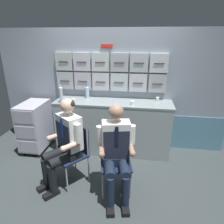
# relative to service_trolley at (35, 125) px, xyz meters

# --- Properties ---
(ground) EXTENTS (4.80, 4.80, 0.04)m
(ground) POSITION_rel_service_trolley_xyz_m (1.36, -0.92, -0.50)
(ground) COLOR #353D3E
(galley_bulkhead) EXTENTS (4.20, 0.14, 2.15)m
(galley_bulkhead) POSITION_rel_service_trolley_xyz_m (1.36, 0.45, 0.59)
(galley_bulkhead) COLOR #919CA9
(galley_bulkhead) RESTS_ON ground
(galley_counter) EXTENTS (2.04, 0.53, 0.95)m
(galley_counter) POSITION_rel_service_trolley_xyz_m (1.42, 0.17, -0.01)
(galley_counter) COLOR #929DA0
(galley_counter) RESTS_ON ground
(service_trolley) EXTENTS (0.40, 0.65, 0.90)m
(service_trolley) POSITION_rel_service_trolley_xyz_m (0.00, 0.00, 0.00)
(service_trolley) COLOR black
(service_trolley) RESTS_ON ground
(folding_chair_left) EXTENTS (0.56, 0.56, 0.83)m
(folding_chair_left) POSITION_rel_service_trolley_xyz_m (1.00, -0.70, 0.02)
(folding_chair_left) COLOR #A8AAAF
(folding_chair_left) RESTS_ON ground
(crew_member_left) EXTENTS (0.63, 0.67, 1.26)m
(crew_member_left) POSITION_rel_service_trolley_xyz_m (0.90, -0.82, 0.21)
(crew_member_left) COLOR black
(crew_member_left) RESTS_ON ground
(folding_chair_right) EXTENTS (0.47, 0.47, 0.83)m
(folding_chair_right) POSITION_rel_service_trolley_xyz_m (1.59, -0.77, 0.02)
(folding_chair_right) COLOR #A8AAAF
(folding_chair_right) RESTS_ON ground
(crew_member_right) EXTENTS (0.51, 0.65, 1.24)m
(crew_member_right) POSITION_rel_service_trolley_xyz_m (1.62, -0.93, 0.20)
(crew_member_right) COLOR black
(crew_member_right) RESTS_ON ground
(sparkling_bottle_green) EXTENTS (0.07, 0.07, 0.24)m
(sparkling_bottle_green) POSITION_rel_service_trolley_xyz_m (0.93, 0.32, 0.58)
(sparkling_bottle_green) COLOR #ACCFDC
(sparkling_bottle_green) RESTS_ON galley_counter
(water_bottle_tall) EXTENTS (0.06, 0.06, 0.30)m
(water_bottle_tall) POSITION_rel_service_trolley_xyz_m (0.57, -0.02, 0.61)
(water_bottle_tall) COLOR silver
(water_bottle_tall) RESTS_ON galley_counter
(paper_cup_tan) EXTENTS (0.06, 0.06, 0.07)m
(paper_cup_tan) POSITION_rel_service_trolley_xyz_m (2.18, 0.30, 0.51)
(paper_cup_tan) COLOR white
(paper_cup_tan) RESTS_ON galley_counter
(coffee_cup_white) EXTENTS (0.06, 0.06, 0.07)m
(coffee_cup_white) POSITION_rel_service_trolley_xyz_m (1.76, 0.04, 0.50)
(coffee_cup_white) COLOR white
(coffee_cup_white) RESTS_ON galley_counter
(espresso_cup_small) EXTENTS (0.07, 0.07, 0.07)m
(espresso_cup_small) POSITION_rel_service_trolley_xyz_m (0.78, -0.01, 0.51)
(espresso_cup_small) COLOR white
(espresso_cup_small) RESTS_ON galley_counter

